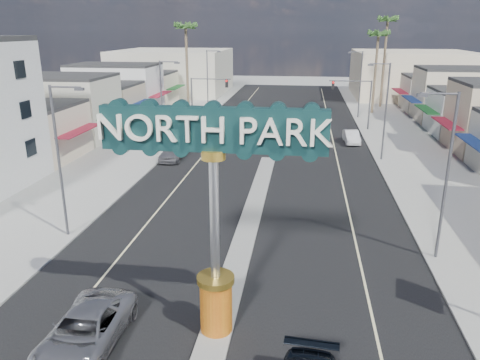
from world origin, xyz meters
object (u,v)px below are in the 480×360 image
(streetlight_r_near, at_px, (445,169))
(palm_right_mid, at_px, (378,38))
(streetlight_r_far, at_px, (359,81))
(palm_right_far, at_px, (387,25))
(streetlight_l_far, at_px, (209,79))
(car_parked_left, at_px, (173,151))
(streetlight_l_mid, at_px, (163,102))
(palm_left_far, at_px, (186,31))
(traffic_signal_left, at_px, (206,92))
(streetlight_l_near, at_px, (61,155))
(gateway_sign, at_px, (214,198))
(streetlight_r_mid, at_px, (384,107))
(suv_left, at_px, (85,331))
(traffic_signal_right, at_px, (355,95))
(car_parked_right, at_px, (351,137))

(streetlight_r_near, height_order, palm_right_mid, palm_right_mid)
(streetlight_r_far, xyz_separation_m, palm_right_far, (4.57, 10.00, 7.32))
(streetlight_l_far, xyz_separation_m, car_parked_left, (1.43, -24.38, -4.26))
(streetlight_l_mid, bearing_deg, palm_right_far, 51.52)
(streetlight_l_far, height_order, palm_left_far, palm_left_far)
(traffic_signal_left, bearing_deg, streetlight_l_near, -92.10)
(gateway_sign, height_order, streetlight_r_near, gateway_sign)
(streetlight_l_mid, bearing_deg, streetlight_r_mid, 0.00)
(streetlight_l_far, distance_m, palm_right_mid, 24.41)
(car_parked_left, bearing_deg, streetlight_r_far, 50.55)
(suv_left, bearing_deg, palm_left_far, 99.33)
(streetlight_r_far, bearing_deg, streetlight_l_near, -116.42)
(streetlight_l_mid, relative_size, streetlight_r_near, 1.00)
(traffic_signal_right, xyz_separation_m, car_parked_left, (-18.18, -16.38, -3.47))
(palm_right_mid, distance_m, car_parked_left, 37.22)
(streetlight_r_far, relative_size, car_parked_right, 2.15)
(traffic_signal_right, bearing_deg, suv_left, -107.84)
(palm_right_mid, bearing_deg, gateway_sign, -103.53)
(palm_right_mid, bearing_deg, palm_left_far, -167.01)
(streetlight_l_near, xyz_separation_m, streetlight_l_mid, (0.00, 20.00, 0.00))
(streetlight_l_far, bearing_deg, car_parked_left, -86.64)
(streetlight_r_mid, relative_size, car_parked_right, 2.15)
(traffic_signal_left, height_order, streetlight_l_mid, streetlight_l_mid)
(streetlight_r_near, relative_size, car_parked_right, 2.15)
(streetlight_r_mid, xyz_separation_m, car_parked_left, (-19.43, -2.38, -4.26))
(traffic_signal_left, distance_m, palm_right_mid, 26.01)
(traffic_signal_right, bearing_deg, car_parked_right, -96.31)
(gateway_sign, height_order, palm_right_mid, palm_right_mid)
(palm_left_far, xyz_separation_m, suv_left, (8.13, -49.65, -10.73))
(streetlight_r_near, bearing_deg, car_parked_right, 94.36)
(palm_right_far, bearing_deg, palm_right_mid, -108.43)
(palm_right_far, distance_m, car_parked_left, 43.50)
(traffic_signal_left, distance_m, streetlight_l_near, 34.03)
(streetlight_r_near, bearing_deg, traffic_signal_left, 119.99)
(palm_left_far, bearing_deg, car_parked_right, -31.66)
(gateway_sign, distance_m, traffic_signal_left, 43.04)
(streetlight_r_near, height_order, palm_right_far, palm_right_far)
(streetlight_l_near, xyz_separation_m, car_parked_left, (1.43, 17.62, -4.26))
(traffic_signal_right, distance_m, streetlight_l_near, 39.26)
(traffic_signal_left, relative_size, streetlight_l_mid, 0.67)
(gateway_sign, relative_size, streetlight_r_far, 1.02)
(palm_left_far, bearing_deg, streetlight_l_mid, -82.69)
(streetlight_r_near, relative_size, streetlight_r_far, 1.00)
(traffic_signal_right, xyz_separation_m, car_parked_right, (-0.79, -7.19, -3.59))
(streetlight_l_mid, xyz_separation_m, palm_right_far, (25.43, 32.00, 7.32))
(traffic_signal_left, xyz_separation_m, palm_left_far, (-3.82, 6.01, 7.22))
(streetlight_l_far, relative_size, streetlight_r_mid, 1.00)
(palm_right_far, bearing_deg, traffic_signal_left, -143.33)
(gateway_sign, xyz_separation_m, car_parked_right, (8.39, 34.83, -5.24))
(palm_left_far, bearing_deg, palm_right_mid, 12.99)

